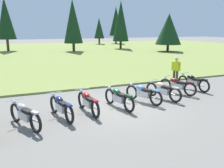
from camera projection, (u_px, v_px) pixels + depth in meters
ground_plane at (117, 107)px, 10.53m from camera, size 140.00×140.00×0.00m
grass_moorland at (41, 53)px, 33.47m from camera, size 80.00×44.00×0.10m
forest_treeline at (8, 21)px, 35.42m from camera, size 41.13×26.95×8.82m
motorcycle_silver at (25, 115)px, 8.36m from camera, size 1.00×1.96×0.88m
motorcycle_navy at (61, 107)px, 9.22m from camera, size 0.72×2.08×0.88m
motorcycle_red at (88, 102)px, 9.78m from camera, size 0.62×2.10×0.88m
motorcycle_british_green at (119, 98)px, 10.39m from camera, size 0.70×2.08×0.88m
motorcycle_sky_blue at (143, 93)px, 11.13m from camera, size 0.93×2.00×0.88m
motorcycle_cream at (163, 90)px, 11.66m from camera, size 0.84×2.03×0.88m
motorcycle_maroon at (177, 85)px, 12.63m from camera, size 1.02×1.95×0.88m
motorcycle_black at (193, 82)px, 13.43m from camera, size 0.70×2.08×0.88m
rider_near_row_end at (176, 69)px, 14.42m from camera, size 0.38×0.48×1.67m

